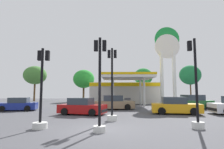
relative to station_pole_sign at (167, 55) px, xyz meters
The scene contains 16 objects.
ground_plane 21.84m from the station_pole_sign, 116.02° to the right, with size 90.00×90.00×0.00m, color #47474C.
gas_station 9.88m from the station_pole_sign, 142.80° to the left, with size 12.36×13.56×4.58m.
station_pole_sign is the anchor object (origin of this frame).
car_0 9.57m from the station_pole_sign, 82.65° to the right, with size 4.87×2.74×1.65m.
car_1 21.80m from the station_pole_sign, 154.31° to the right, with size 4.13×2.38×1.39m.
car_2 17.88m from the station_pole_sign, 132.48° to the right, with size 4.37×2.66×1.46m.
car_3 13.23m from the station_pole_sign, 138.26° to the right, with size 4.66×2.50×1.59m.
car_5 13.70m from the station_pole_sign, 103.34° to the right, with size 4.49×2.43×1.53m.
traffic_signal_0 22.81m from the station_pole_sign, 123.91° to the right, with size 0.78×0.78×4.43m.
traffic_signal_1 21.72m from the station_pole_sign, 115.26° to the right, with size 0.65×0.67×4.78m.
traffic_signal_2 18.57m from the station_pole_sign, 118.47° to the right, with size 0.70×0.71×5.08m.
traffic_signal_3 19.39m from the station_pole_sign, 101.58° to the right, with size 0.65×0.68×5.00m.
tree_0 27.40m from the station_pole_sign, 158.62° to the left, with size 4.77×4.77×7.50m.
tree_1 17.92m from the station_pole_sign, 147.35° to the left, with size 4.41×4.41×6.62m.
tree_2 11.49m from the station_pole_sign, 101.15° to the left, with size 4.02×4.02×7.10m.
tree_3 13.67m from the station_pole_sign, 54.21° to the left, with size 4.46×4.46×7.71m.
Camera 1 is at (0.85, -9.73, 1.98)m, focal length 28.91 mm.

